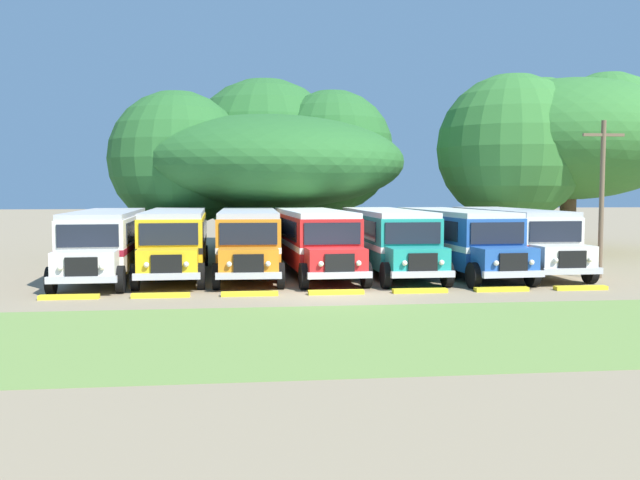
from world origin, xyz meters
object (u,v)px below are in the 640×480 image
parked_bus_slot_0 (106,240)px  parked_bus_slot_4 (387,238)px  parked_bus_slot_2 (248,238)px  utility_pole (602,194)px  parked_bus_slot_3 (314,238)px  parked_bus_slot_1 (176,239)px  parked_bus_slot_5 (456,238)px  parked_bus_slot_6 (511,236)px  secondary_tree (559,139)px  broad_shade_tree (264,159)px

parked_bus_slot_0 → parked_bus_slot_4: (12.25, 0.10, 0.00)m
parked_bus_slot_2 → utility_pole: size_ratio=1.64×
parked_bus_slot_3 → parked_bus_slot_2: bearing=-98.2°
parked_bus_slot_1 → parked_bus_slot_4: 9.38m
parked_bus_slot_5 → parked_bus_slot_0: bearing=-94.8°
parked_bus_slot_2 → parked_bus_slot_5: same height
parked_bus_slot_6 → secondary_tree: size_ratio=0.71×
parked_bus_slot_4 → broad_shade_tree: broad_shade_tree is taller
parked_bus_slot_3 → secondary_tree: bearing=118.6°
utility_pole → broad_shade_tree: bearing=133.6°
parked_bus_slot_5 → secondary_tree: size_ratio=0.72×
parked_bus_slot_0 → broad_shade_tree: bearing=145.6°
parked_bus_slot_4 → parked_bus_slot_5: 3.06m
parked_bus_slot_3 → secondary_tree: secondary_tree is taller
parked_bus_slot_1 → parked_bus_slot_5: same height
parked_bus_slot_1 → parked_bus_slot_6: 15.29m
parked_bus_slot_5 → broad_shade_tree: (-8.06, 11.60, 3.92)m
parked_bus_slot_6 → utility_pole: (2.58, -3.26, 1.96)m
parked_bus_slot_0 → secondary_tree: 27.39m
parked_bus_slot_3 → parked_bus_slot_5: 6.36m
parked_bus_slot_6 → secondary_tree: (6.78, 9.66, 5.17)m
secondary_tree → parked_bus_slot_0: bearing=-158.1°
parked_bus_slot_0 → parked_bus_slot_4: 12.25m
parked_bus_slot_0 → parked_bus_slot_5: bearing=87.1°
parked_bus_slot_4 → broad_shade_tree: 12.89m
parked_bus_slot_5 → secondary_tree: bearing=133.2°
parked_bus_slot_2 → broad_shade_tree: size_ratio=0.65×
broad_shade_tree → utility_pole: broad_shade_tree is taller
parked_bus_slot_0 → parked_bus_slot_3: (8.95, 0.19, 0.00)m
parked_bus_slot_1 → utility_pole: size_ratio=1.65×
parked_bus_slot_6 → secondary_tree: 12.88m
broad_shade_tree → parked_bus_slot_3: bearing=-81.2°
utility_pole → secondary_tree: bearing=72.0°
parked_bus_slot_4 → secondary_tree: bearing=127.2°
parked_bus_slot_1 → secondary_tree: bearing=111.7°
parked_bus_slot_6 → parked_bus_slot_3: bearing=-89.9°
parked_bus_slot_4 → utility_pole: size_ratio=1.64×
parked_bus_slot_4 → parked_bus_slot_1: bearing=-94.0°
parked_bus_slot_4 → parked_bus_slot_6: same height
utility_pole → parked_bus_slot_6: bearing=128.3°
parked_bus_slot_0 → utility_pole: utility_pole is taller
parked_bus_slot_0 → broad_shade_tree: broad_shade_tree is taller
parked_bus_slot_1 → parked_bus_slot_2: size_ratio=1.00×
parked_bus_slot_3 → parked_bus_slot_5: same height
parked_bus_slot_2 → utility_pole: (14.68, -3.33, 1.96)m
parked_bus_slot_4 → utility_pole: bearing=69.8°
parked_bus_slot_3 → parked_bus_slot_6: same height
parked_bus_slot_6 → broad_shade_tree: broad_shade_tree is taller
secondary_tree → utility_pole: bearing=-108.0°
parked_bus_slot_1 → parked_bus_slot_3: size_ratio=1.00×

